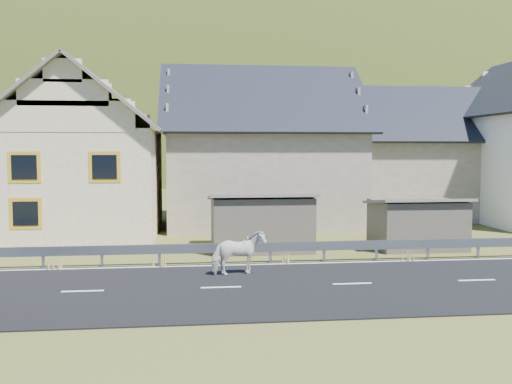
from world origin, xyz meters
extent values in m
plane|color=#444C1C|center=(0.00, 0.00, 0.00)|extent=(160.00, 160.00, 0.00)
cube|color=black|center=(0.00, 0.00, 0.02)|extent=(60.00, 7.00, 0.04)
cube|color=silver|center=(0.00, 0.00, 0.04)|extent=(60.00, 6.60, 0.01)
cube|color=#93969B|center=(0.00, 3.68, 0.58)|extent=(28.00, 0.08, 0.34)
cube|color=#93969B|center=(-10.00, 3.70, 0.35)|extent=(0.10, 0.06, 0.70)
cube|color=#93969B|center=(-8.00, 3.70, 0.35)|extent=(0.10, 0.06, 0.70)
cube|color=#93969B|center=(-6.00, 3.70, 0.35)|extent=(0.10, 0.06, 0.70)
cube|color=#93969B|center=(-4.00, 3.70, 0.35)|extent=(0.10, 0.06, 0.70)
cube|color=#93969B|center=(-2.00, 3.70, 0.35)|extent=(0.10, 0.06, 0.70)
cube|color=#93969B|center=(0.00, 3.70, 0.35)|extent=(0.10, 0.06, 0.70)
cube|color=#93969B|center=(2.00, 3.70, 0.35)|extent=(0.10, 0.06, 0.70)
cube|color=#93969B|center=(4.00, 3.70, 0.35)|extent=(0.10, 0.06, 0.70)
cube|color=#93969B|center=(6.00, 3.70, 0.35)|extent=(0.10, 0.06, 0.70)
cube|color=#6A5E50|center=(-2.00, 6.50, 1.10)|extent=(4.30, 3.30, 2.40)
cube|color=#6A5E50|center=(4.50, 6.00, 1.00)|extent=(3.80, 2.90, 2.20)
cube|color=#FFE7BB|center=(-10.00, 12.00, 2.50)|extent=(7.00, 9.00, 5.00)
cube|color=gold|center=(-11.60, 7.50, 3.40)|extent=(1.30, 0.12, 1.30)
cube|color=gold|center=(-8.40, 7.50, 3.40)|extent=(1.30, 0.12, 1.30)
cube|color=gold|center=(-11.60, 7.50, 1.50)|extent=(1.30, 0.12, 1.30)
cube|color=tan|center=(-12.00, 13.50, 6.56)|extent=(0.70, 0.70, 2.40)
cube|color=tan|center=(-1.00, 15.00, 2.50)|extent=(10.00, 9.00, 5.00)
cube|color=tan|center=(9.00, 17.00, 2.30)|extent=(9.00, 8.00, 4.60)
ellipsoid|color=#2F3F13|center=(5.00, 180.00, -20.00)|extent=(440.00, 280.00, 260.00)
imported|color=silver|center=(-3.34, 1.65, 0.76)|extent=(1.19, 1.85, 1.44)
camera|label=1|loc=(-4.88, -16.65, 4.14)|focal=40.00mm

